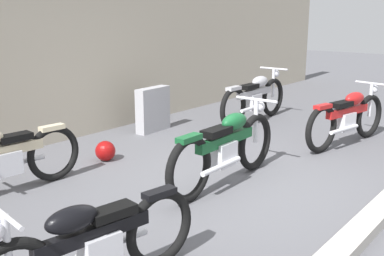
{
  "coord_description": "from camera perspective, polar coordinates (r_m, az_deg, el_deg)",
  "views": [
    {
      "loc": [
        -4.57,
        -3.01,
        2.09
      ],
      "look_at": [
        0.21,
        0.83,
        0.55
      ],
      "focal_mm": 43.31,
      "sensor_mm": 36.0,
      "label": 1
    }
  ],
  "objects": [
    {
      "name": "ground_plane",
      "position": [
        5.85,
        5.1,
        -6.86
      ],
      "size": [
        40.0,
        40.0,
        0.0
      ],
      "primitive_type": "plane",
      "color": "#56565B"
    },
    {
      "name": "building_wall",
      "position": [
        7.95,
        -16.06,
        7.89
      ],
      "size": [
        18.0,
        0.3,
        2.6
      ],
      "primitive_type": "cube",
      "color": "#B2A893",
      "rests_on": "ground_plane"
    },
    {
      "name": "curb_strip",
      "position": [
        5.16,
        21.58,
        -10.11
      ],
      "size": [
        18.0,
        0.24,
        0.12
      ],
      "primitive_type": "cube",
      "color": "#B7B2A8",
      "rests_on": "ground_plane"
    },
    {
      "name": "stone_marker",
      "position": [
        8.3,
        -4.82,
        2.29
      ],
      "size": [
        0.73,
        0.23,
        0.79
      ],
      "primitive_type": "cube",
      "rotation": [
        0.0,
        0.0,
        0.05
      ],
      "color": "#9E9EA3",
      "rests_on": "ground_plane"
    },
    {
      "name": "helmet",
      "position": [
        6.78,
        -10.62,
        -2.79
      ],
      "size": [
        0.29,
        0.29,
        0.29
      ],
      "primitive_type": "sphere",
      "color": "maroon",
      "rests_on": "ground_plane"
    },
    {
      "name": "motorcycle_silver",
      "position": [
        9.05,
        7.75,
        3.73
      ],
      "size": [
        2.22,
        0.62,
        0.99
      ],
      "rotation": [
        0.0,
        0.0,
        -0.0
      ],
      "color": "black",
      "rests_on": "ground_plane"
    },
    {
      "name": "motorcycle_green",
      "position": [
        5.7,
        4.24,
        -2.37
      ],
      "size": [
        2.2,
        0.61,
        0.99
      ],
      "rotation": [
        0.0,
        0.0,
        0.01
      ],
      "color": "black",
      "rests_on": "ground_plane"
    },
    {
      "name": "motorcycle_cream",
      "position": [
        5.78,
        -22.51,
        -3.56
      ],
      "size": [
        2.04,
        0.57,
        0.92
      ],
      "rotation": [
        0.0,
        0.0,
        3.07
      ],
      "color": "black",
      "rests_on": "ground_plane"
    },
    {
      "name": "motorcycle_red",
      "position": [
        7.81,
        18.62,
        1.31
      ],
      "size": [
        2.1,
        0.67,
        0.95
      ],
      "rotation": [
        0.0,
        0.0,
        -0.19
      ],
      "color": "black",
      "rests_on": "ground_plane"
    },
    {
      "name": "motorcycle_black",
      "position": [
        3.61,
        -12.19,
        -13.89
      ],
      "size": [
        1.91,
        0.55,
        0.86
      ],
      "rotation": [
        0.0,
        0.0,
        2.99
      ],
      "color": "black",
      "rests_on": "ground_plane"
    }
  ]
}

